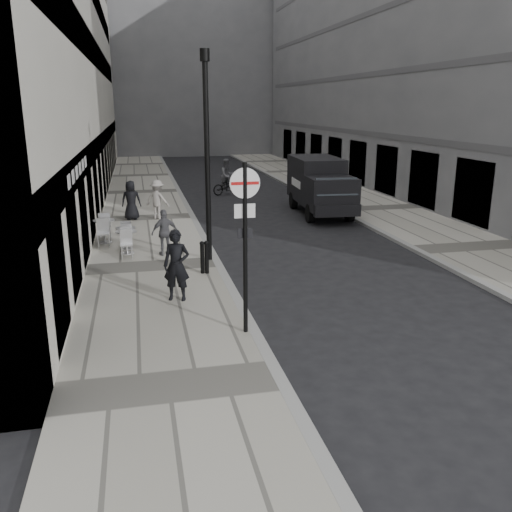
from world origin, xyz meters
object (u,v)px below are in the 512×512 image
Objects in this scene: sign_post at (245,226)px; lamppost at (207,147)px; walking_man at (177,265)px; panel_van at (320,183)px; cyclist at (227,181)px.

lamppost is at bearing 89.79° from sign_post.
sign_post is 6.04m from lamppost.
sign_post reaches higher than walking_man.
lamppost is 1.15× the size of panel_van.
panel_van reaches higher than walking_man.
walking_man is at bearing -110.03° from lamppost.
panel_van is (6.10, 12.97, -1.05)m from sign_post.
sign_post is 0.66× the size of panel_van.
sign_post is (1.30, -2.36, 1.45)m from walking_man.
lamppost is at bearing -126.99° from panel_van.
panel_van is 2.76× the size of cyclist.
sign_post is 1.83× the size of cyclist.
sign_post is at bearing -90.00° from lamppost.
walking_man is at bearing -126.21° from cyclist.
cyclist is at bearing 92.81° from walking_man.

